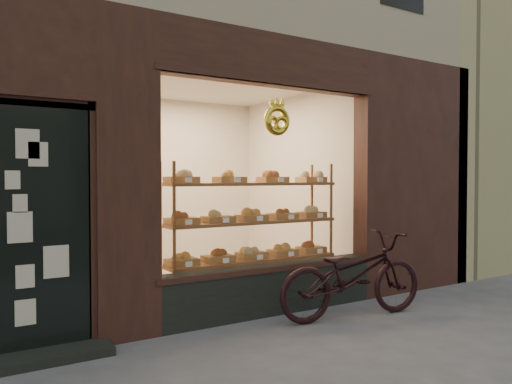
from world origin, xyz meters
TOP-DOWN VIEW (x-y plane):
  - neighbor_right at (9.60, 5.50)m, footprint 12.00×7.00m
  - display_shelf at (0.45, 2.55)m, footprint 2.20×0.45m
  - bicycle at (1.10, 1.51)m, footprint 1.84×0.87m

SIDE VIEW (x-z plane):
  - bicycle at x=1.10m, z-range 0.00..0.93m
  - display_shelf at x=0.45m, z-range 0.01..1.71m
  - neighbor_right at x=9.60m, z-range 0.00..9.00m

